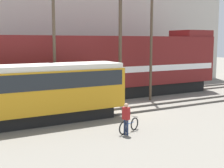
{
  "coord_description": "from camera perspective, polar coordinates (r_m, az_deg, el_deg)",
  "views": [
    {
      "loc": [
        -10.64,
        -18.56,
        4.75
      ],
      "look_at": [
        -0.37,
        -0.05,
        1.8
      ],
      "focal_mm": 50.0,
      "sensor_mm": 36.0,
      "label": 1
    }
  ],
  "objects": [
    {
      "name": "freight_locomotive",
      "position": [
        25.78,
        -0.6,
        3.31
      ],
      "size": [
        21.06,
        3.04,
        5.71
      ],
      "color": "black",
      "rests_on": "ground"
    },
    {
      "name": "streetcar",
      "position": [
        18.32,
        -14.11,
        -1.12
      ],
      "size": [
        10.65,
        2.54,
        3.39
      ],
      "color": "black",
      "rests_on": "ground"
    },
    {
      "name": "ground_plane",
      "position": [
        21.91,
        0.78,
        -4.58
      ],
      "size": [
        120.0,
        120.0,
        0.0
      ],
      "primitive_type": "plane",
      "color": "slate"
    },
    {
      "name": "track_near",
      "position": [
        21.01,
        2.22,
        -4.94
      ],
      "size": [
        60.0,
        1.5,
        0.14
      ],
      "color": "#47423D",
      "rests_on": "ground"
    },
    {
      "name": "utility_pole_left",
      "position": [
        21.16,
        -10.53,
        7.6
      ],
      "size": [
        0.2,
        0.2,
        9.35
      ],
      "color": "#4C3D2D",
      "rests_on": "ground"
    },
    {
      "name": "bicycle",
      "position": [
        16.4,
        3.13,
        -7.64
      ],
      "size": [
        1.61,
        0.78,
        0.75
      ],
      "color": "black",
      "rests_on": "ground"
    },
    {
      "name": "person",
      "position": [
        15.79,
        2.59,
        -5.83
      ],
      "size": [
        0.34,
        0.42,
        1.64
      ],
      "color": "#232D4C",
      "rests_on": "ground"
    },
    {
      "name": "building_backdrop",
      "position": [
        32.85,
        -10.26,
        9.59
      ],
      "size": [
        40.2,
        6.0,
        11.55
      ],
      "color": "#B7B2A8",
      "rests_on": "ground"
    },
    {
      "name": "utility_pole_right",
      "position": [
        24.83,
        7.19,
        8.07
      ],
      "size": [
        0.21,
        0.21,
        9.67
      ],
      "color": "#4C3D2D",
      "rests_on": "ground"
    },
    {
      "name": "utility_pole_center",
      "position": [
        23.28,
        1.51,
        7.74
      ],
      "size": [
        0.25,
        0.25,
        9.35
      ],
      "color": "#4C3D2D",
      "rests_on": "ground"
    },
    {
      "name": "track_far",
      "position": [
        25.41,
        -3.75,
        -2.69
      ],
      "size": [
        60.0,
        1.51,
        0.14
      ],
      "color": "#47423D",
      "rests_on": "ground"
    }
  ]
}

